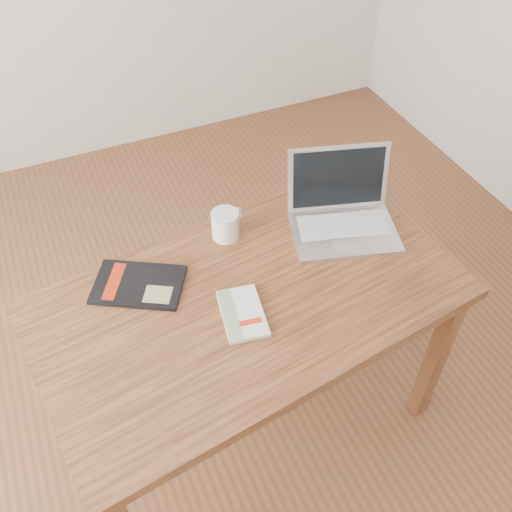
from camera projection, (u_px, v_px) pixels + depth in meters
name	position (u px, v px, depth m)	size (l,w,h in m)	color
room	(138.00, 129.00, 1.32)	(4.04, 4.04, 2.70)	brown
desk	(249.00, 314.00, 1.82)	(1.40, 0.92, 0.75)	brown
white_guidebook	(242.00, 313.00, 1.70)	(0.15, 0.22, 0.02)	beige
black_guidebook	(138.00, 285.00, 1.78)	(0.33, 0.29, 0.01)	black
laptop	(342.00, 213.00, 1.95)	(0.42, 0.38, 0.25)	silver
coffee_mug	(226.00, 224.00, 1.91)	(0.13, 0.09, 0.10)	white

